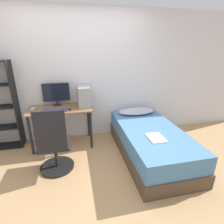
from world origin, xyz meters
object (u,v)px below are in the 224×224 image
Objects in this scene: keyboard at (54,110)px; pc_tower at (84,96)px; bed at (150,141)px; office_chair at (54,148)px; monitor at (56,93)px.

keyboard is 1.03× the size of pc_tower.
pc_tower is at bearing 144.65° from bed.
office_chair reaches higher than bed.
pc_tower reaches higher than bed.
bed is 1.76m from keyboard.
keyboard is at bearing -95.93° from monitor.
keyboard is at bearing 91.34° from office_chair.
bed is at bearing -19.52° from keyboard.
office_chair is 1.59m from bed.
monitor is 1.18× the size of pc_tower.
keyboard is (-0.02, 0.67, 0.37)m from office_chair.
pc_tower is at bearing 18.77° from keyboard.
monitor is (-1.56, 0.88, 0.74)m from bed.
office_chair is 0.53× the size of bed.
pc_tower is (0.51, -0.13, -0.05)m from monitor.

